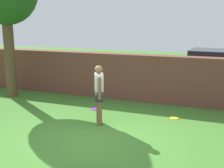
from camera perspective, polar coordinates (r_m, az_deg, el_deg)
The scene contains 6 objects.
ground_plane at distance 7.11m, azimuth -4.13°, elevation -10.84°, with size 40.00×40.00×0.00m, color #3D7528.
brick_wall at distance 10.85m, azimuth -2.69°, elevation 1.83°, with size 12.17×0.50×1.62m, color brown.
person at distance 7.89m, azimuth -2.55°, elevation -1.57°, with size 0.36×0.49×1.62m.
car at distance 11.49m, azimuth 19.84°, elevation 1.96°, with size 4.31×2.16×1.72m.
frisbee_purple at distance 9.43m, azimuth -3.32°, elevation -4.83°, with size 0.27×0.27×0.02m, color purple.
frisbee_yellow at distance 8.74m, azimuth 12.02°, elevation -6.51°, with size 0.27×0.27×0.02m, color yellow.
Camera 1 is at (2.82, -5.89, 2.81)m, focal length 47.05 mm.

